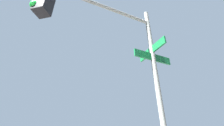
% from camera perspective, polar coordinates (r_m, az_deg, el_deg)
% --- Properties ---
extents(traffic_signal_near, '(2.77, 2.27, 5.19)m').
position_cam_1_polar(traffic_signal_near, '(3.38, -2.17, 7.84)').
color(traffic_signal_near, slate).
rests_on(traffic_signal_near, ground_plane).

